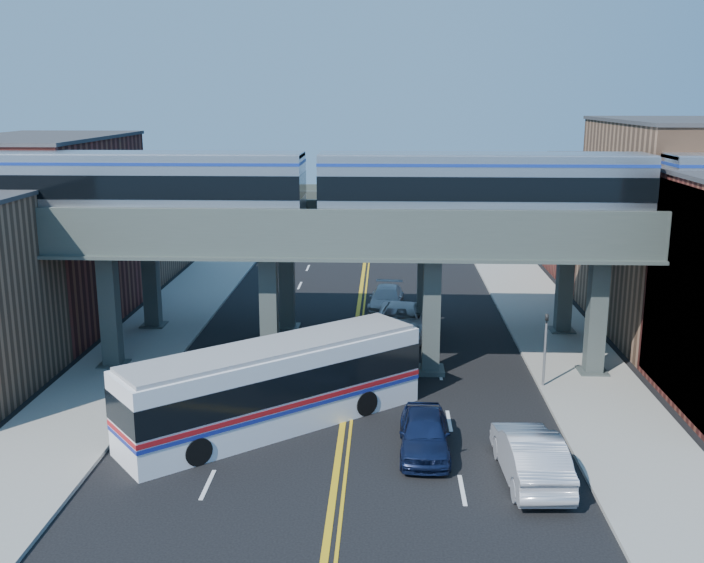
% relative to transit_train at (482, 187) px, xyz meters
% --- Properties ---
extents(ground, '(120.00, 120.00, 0.00)m').
position_rel_transit_train_xyz_m(ground, '(-6.25, -8.00, -9.29)').
color(ground, black).
rests_on(ground, ground).
extents(sidewalk_west, '(5.00, 70.00, 0.16)m').
position_rel_transit_train_xyz_m(sidewalk_west, '(-17.75, 2.00, -9.21)').
color(sidewalk_west, gray).
rests_on(sidewalk_west, ground).
extents(sidewalk_east, '(5.00, 70.00, 0.16)m').
position_rel_transit_train_xyz_m(sidewalk_east, '(5.25, 2.00, -9.21)').
color(sidewalk_east, gray).
rests_on(sidewalk_east, ground).
extents(building_west_b, '(8.00, 14.00, 11.00)m').
position_rel_transit_train_xyz_m(building_west_b, '(-24.75, 8.00, -3.79)').
color(building_west_b, maroon).
rests_on(building_west_b, ground).
extents(building_west_c, '(8.00, 10.00, 8.00)m').
position_rel_transit_train_xyz_m(building_west_c, '(-24.75, 21.00, -5.29)').
color(building_west_c, brown).
rests_on(building_west_c, ground).
extents(building_east_b, '(8.00, 14.00, 12.00)m').
position_rel_transit_train_xyz_m(building_east_b, '(12.25, 8.00, -3.29)').
color(building_east_b, brown).
rests_on(building_east_b, ground).
extents(building_east_c, '(8.00, 10.00, 9.00)m').
position_rel_transit_train_xyz_m(building_east_c, '(12.25, 21.00, -4.79)').
color(building_east_c, maroon).
rests_on(building_east_c, ground).
extents(mural_panel, '(0.10, 9.50, 9.50)m').
position_rel_transit_train_xyz_m(mural_panel, '(8.30, -4.00, -4.54)').
color(mural_panel, teal).
rests_on(mural_panel, ground).
extents(elevated_viaduct_near, '(52.00, 3.60, 7.40)m').
position_rel_transit_train_xyz_m(elevated_viaduct_near, '(-6.25, 0.00, -2.82)').
color(elevated_viaduct_near, '#3E4846').
rests_on(elevated_viaduct_near, ground).
extents(elevated_viaduct_far, '(52.00, 3.60, 7.40)m').
position_rel_transit_train_xyz_m(elevated_viaduct_far, '(-6.25, 7.00, -2.82)').
color(elevated_viaduct_far, '#3E4846').
rests_on(elevated_viaduct_far, ground).
extents(transit_train, '(47.74, 2.99, 3.49)m').
position_rel_transit_train_xyz_m(transit_train, '(0.00, 0.00, 0.00)').
color(transit_train, black).
rests_on(transit_train, elevated_viaduct_near).
extents(stop_sign, '(0.76, 0.09, 2.63)m').
position_rel_transit_train_xyz_m(stop_sign, '(-5.95, -5.00, -7.53)').
color(stop_sign, slate).
rests_on(stop_sign, ground).
extents(traffic_signal, '(0.15, 0.18, 4.10)m').
position_rel_transit_train_xyz_m(traffic_signal, '(2.95, -2.00, -6.99)').
color(traffic_signal, slate).
rests_on(traffic_signal, ground).
extents(transit_bus, '(12.08, 10.58, 3.40)m').
position_rel_transit_train_xyz_m(transit_bus, '(-9.02, -6.78, -7.54)').
color(transit_bus, white).
rests_on(transit_bus, ground).
extents(car_lane_a, '(2.02, 4.80, 1.62)m').
position_rel_transit_train_xyz_m(car_lane_a, '(-2.96, -9.06, -8.48)').
color(car_lane_a, '#0F193A').
rests_on(car_lane_a, ground).
extents(car_lane_b, '(2.29, 5.05, 1.61)m').
position_rel_transit_train_xyz_m(car_lane_b, '(-4.45, 0.06, -8.48)').
color(car_lane_b, '#2F3032').
rests_on(car_lane_b, ground).
extents(car_lane_c, '(3.63, 6.62, 1.76)m').
position_rel_transit_train_xyz_m(car_lane_c, '(-3.62, 6.14, -8.41)').
color(car_lane_c, silver).
rests_on(car_lane_c, ground).
extents(car_lane_d, '(2.50, 5.28, 1.49)m').
position_rel_transit_train_xyz_m(car_lane_d, '(-4.45, 11.61, -8.54)').
color(car_lane_d, '#B1B1B6').
rests_on(car_lane_d, ground).
extents(car_parked_curb, '(2.23, 5.66, 1.84)m').
position_rel_transit_train_xyz_m(car_parked_curb, '(0.74, -11.03, -8.37)').
color(car_parked_curb, '#BAB9BF').
rests_on(car_parked_curb, ground).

